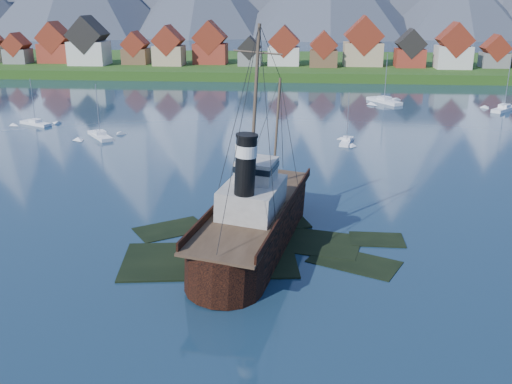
# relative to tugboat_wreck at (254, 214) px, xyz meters

# --- Properties ---
(ground) EXTENTS (1400.00, 1400.00, 0.00)m
(ground) POSITION_rel_tugboat_wreck_xyz_m (-1.16, -3.68, -3.15)
(ground) COLOR #162B3E
(ground) RESTS_ON ground
(shoal) EXTENTS (31.71, 21.24, 1.14)m
(shoal) POSITION_rel_tugboat_wreck_xyz_m (0.61, -1.52, -3.50)
(shoal) COLOR black
(shoal) RESTS_ON ground
(shore_bank) EXTENTS (600.00, 80.00, 3.20)m
(shore_bank) POSITION_rel_tugboat_wreck_xyz_m (-1.16, 166.32, -3.15)
(shore_bank) COLOR #213F12
(shore_bank) RESTS_ON ground
(seawall) EXTENTS (600.00, 2.50, 2.00)m
(seawall) POSITION_rel_tugboat_wreck_xyz_m (-1.16, 128.32, -3.15)
(seawall) COLOR #3F3D38
(seawall) RESTS_ON ground
(town) EXTENTS (250.96, 16.69, 17.30)m
(town) POSITION_rel_tugboat_wreck_xyz_m (-34.29, 148.51, 5.83)
(town) COLOR maroon
(town) RESTS_ON ground
(tugboat_wreck) EXTENTS (7.36, 31.73, 25.14)m
(tugboat_wreck) POSITION_rel_tugboat_wreck_xyz_m (0.00, 0.00, 0.00)
(tugboat_wreck) COLOR black
(tugboat_wreck) RESTS_ON ground
(sailboat_a) EXTENTS (7.22, 8.43, 10.90)m
(sailboat_a) POSITION_rel_tugboat_wreck_xyz_m (-34.80, 47.24, -2.91)
(sailboat_a) COLOR white
(sailboat_a) RESTS_ON ground
(sailboat_c) EXTENTS (8.06, 5.43, 10.34)m
(sailboat_c) POSITION_rel_tugboat_wreck_xyz_m (-52.74, 57.39, -2.92)
(sailboat_c) COLOR white
(sailboat_c) RESTS_ON ground
(sailboat_d) EXTENTS (7.99, 8.85, 13.05)m
(sailboat_d) POSITION_rel_tugboat_wreck_xyz_m (53.28, 83.19, -2.85)
(sailboat_d) COLOR white
(sailboat_d) RESTS_ON ground
(sailboat_e) EXTENTS (8.50, 11.00, 13.09)m
(sailboat_e) POSITION_rel_tugboat_wreck_xyz_m (25.66, 92.00, -2.87)
(sailboat_e) COLOR white
(sailboat_e) RESTS_ON ground
(sailboat_f) EXTENTS (3.09, 6.99, 9.93)m
(sailboat_f) POSITION_rel_tugboat_wreck_xyz_m (13.19, 46.94, -2.92)
(sailboat_f) COLOR white
(sailboat_f) RESTS_ON ground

